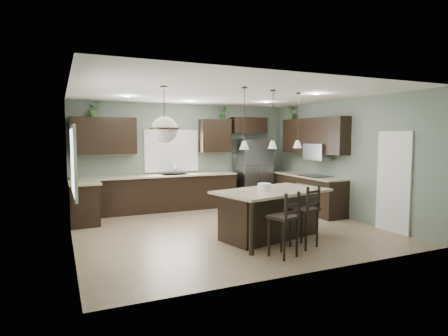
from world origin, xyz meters
TOP-DOWN VIEW (x-y plane):
  - ground at (0.00, 0.00)m, footprint 6.00×6.00m
  - pantry_door at (2.98, -1.55)m, footprint 0.04×0.82m
  - window_back at (-0.40, 2.73)m, footprint 1.35×0.02m
  - window_left at (-2.98, -0.80)m, footprint 0.02×1.10m
  - left_return_cabs at (-2.70, 1.70)m, footprint 0.60×0.90m
  - left_return_countertop at (-2.68, 1.70)m, footprint 0.66×0.96m
  - back_lower_cabs at (-0.85, 2.45)m, footprint 4.20×0.60m
  - back_countertop at (-0.85, 2.43)m, footprint 4.20×0.66m
  - sink_inset at (-0.40, 2.43)m, footprint 0.70×0.45m
  - faucet at (-0.40, 2.40)m, footprint 0.02×0.02m
  - back_upper_left at (-2.15, 2.58)m, footprint 1.55×0.34m
  - back_upper_right at (0.80, 2.58)m, footprint 0.85×0.34m
  - fridge_header at (1.85, 2.58)m, footprint 1.05×0.34m
  - right_lower_cabs at (2.70, 0.87)m, footprint 0.60×2.35m
  - right_countertop at (2.68, 0.87)m, footprint 0.66×2.35m
  - cooktop at (2.68, 0.60)m, footprint 0.58×0.75m
  - wall_oven_front at (2.40, 0.60)m, footprint 0.01×0.72m
  - right_upper_cabs at (2.83, 0.87)m, footprint 0.34×2.35m
  - microwave at (2.78, 0.60)m, footprint 0.40×0.75m
  - refrigerator at (1.85, 2.30)m, footprint 0.90×0.74m
  - kitchen_island at (0.49, -0.96)m, footprint 2.35×1.68m
  - serving_dish at (0.30, -1.00)m, footprint 0.24×0.24m
  - bar_stool_left at (0.07, -2.00)m, footprint 0.50×0.50m
  - bar_stool_center at (0.69, -1.70)m, footprint 0.51×0.51m
  - pendant_left at (-0.19, -1.12)m, footprint 0.17×0.17m
  - pendant_center at (0.49, -0.96)m, footprint 0.17×0.17m
  - pendant_right at (1.17, -0.79)m, footprint 0.17×0.17m
  - chandelier at (-1.48, -0.60)m, footprint 0.50×0.50m
  - plant_back_left at (-2.37, 2.55)m, footprint 0.41×0.38m
  - plant_back_right at (1.04, 2.55)m, footprint 0.21×0.18m
  - plant_right_wall at (2.80, 1.85)m, footprint 0.24×0.24m
  - room_shell at (0.00, 0.00)m, footprint 6.00×6.00m

SIDE VIEW (x-z plane):
  - ground at x=0.00m, z-range 0.00..0.00m
  - left_return_cabs at x=-2.70m, z-range 0.00..0.90m
  - back_lower_cabs at x=-0.85m, z-range 0.00..0.90m
  - right_lower_cabs at x=2.70m, z-range 0.00..0.90m
  - wall_oven_front at x=2.40m, z-range 0.15..0.75m
  - kitchen_island at x=0.49m, z-range 0.00..0.92m
  - bar_stool_left at x=0.07m, z-range 0.00..1.07m
  - bar_stool_center at x=0.69m, z-range 0.00..1.10m
  - left_return_countertop at x=-2.68m, z-range 0.90..0.94m
  - back_countertop at x=-0.85m, z-range 0.90..0.94m
  - right_countertop at x=2.68m, z-range 0.90..0.94m
  - refrigerator at x=1.85m, z-range 0.00..1.85m
  - sink_inset at x=-0.40m, z-range 0.93..0.94m
  - cooktop at x=2.68m, z-range 0.93..0.95m
  - serving_dish at x=0.30m, z-range 0.92..1.06m
  - pantry_door at x=2.98m, z-range 0.00..2.04m
  - faucet at x=-0.40m, z-range 0.94..1.22m
  - window_back at x=-0.40m, z-range 1.05..2.05m
  - window_left at x=-2.98m, z-range 1.05..2.05m
  - microwave at x=2.78m, z-range 1.35..1.75m
  - room_shell at x=0.00m, z-range -1.30..4.70m
  - back_upper_left at x=-2.15m, z-range 1.50..2.40m
  - back_upper_right at x=0.80m, z-range 1.50..2.40m
  - right_upper_cabs at x=2.83m, z-range 1.50..2.40m
  - fridge_header at x=1.85m, z-range 2.02..2.48m
  - pendant_left at x=-0.19m, z-range 1.70..2.80m
  - pendant_center at x=0.49m, z-range 1.70..2.80m
  - pendant_right at x=1.17m, z-range 1.70..2.80m
  - chandelier at x=-1.48m, z-range 1.82..2.80m
  - plant_back_right at x=1.04m, z-range 2.40..2.76m
  - plant_back_left at x=-2.37m, z-range 2.40..2.77m
  - plant_right_wall at x=2.80m, z-range 2.40..2.78m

